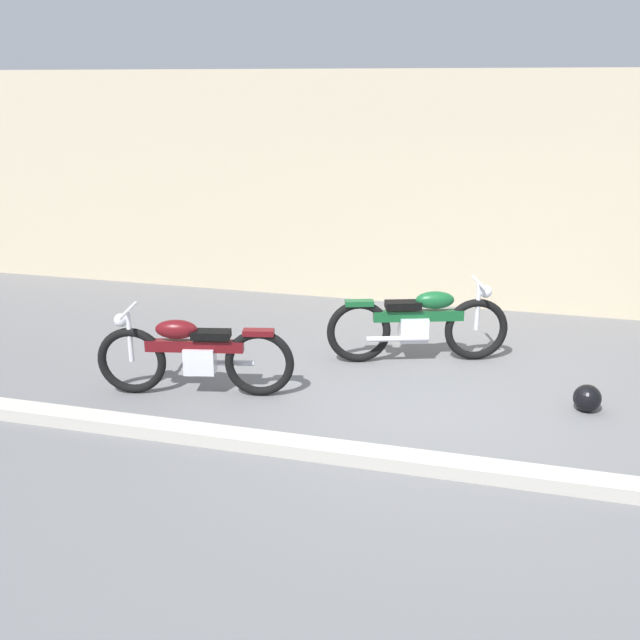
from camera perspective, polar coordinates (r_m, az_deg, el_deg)
The scene contains 6 objects.
ground_plane at distance 7.25m, azimuth 8.32°, elevation -6.78°, with size 40.00×40.00×0.00m, color slate.
building_wall at distance 10.25m, azimuth 11.17°, elevation 9.92°, with size 18.00×0.30×3.22m, color beige.
curb_strip at distance 6.14m, azimuth 6.95°, elevation -11.02°, with size 18.00×0.24×0.12m, color #B7B2A8.
helmet at distance 7.50m, azimuth 20.40°, elevation -5.82°, with size 0.27×0.27×0.27m, color black.
motorcycle_green at distance 8.23m, azimuth 7.89°, elevation -0.28°, with size 2.00×0.85×0.93m.
motorcycle_maroon at distance 7.39m, azimuth -10.00°, elevation -2.69°, with size 1.99×0.68×0.90m.
Camera 1 is at (0.65, -6.54, 3.06)m, focal length 40.42 mm.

